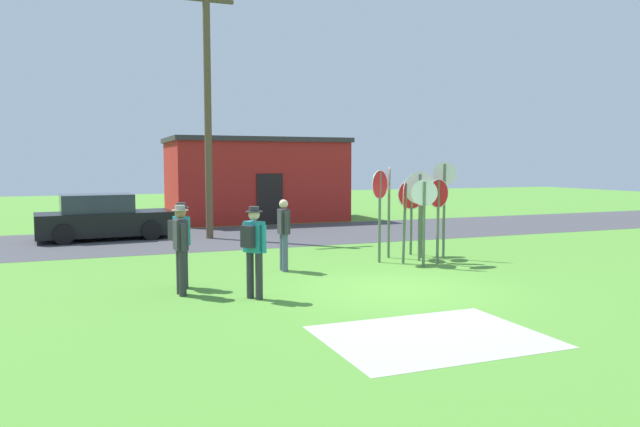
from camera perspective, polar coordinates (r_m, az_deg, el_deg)
name	(u,v)px	position (r m, az deg, el deg)	size (l,w,h in m)	color
ground_plane	(396,289)	(12.22, 7.33, -7.18)	(80.00, 80.00, 0.00)	#518E33
street_asphalt	(264,235)	(21.03, -5.39, -2.08)	(60.00, 6.40, 0.01)	#424247
concrete_path	(433,336)	(9.06, 10.73, -11.49)	(3.20, 2.40, 0.01)	#ADAAA3
building_background	(255,179)	(26.70, -6.23, 3.29)	(7.58, 4.69, 3.62)	#B2231E
utility_pole	(208,106)	(20.38, -10.70, 10.05)	(1.80, 0.24, 8.45)	brown
parked_car_on_street	(103,219)	(21.09, -20.03, -0.47)	(4.43, 2.28, 1.51)	black
stop_sign_leaning_right	(438,206)	(15.14, 11.25, 0.69)	(0.71, 0.22, 2.15)	#51664C
stop_sign_leaning_left	(444,195)	(16.08, 11.81, 1.74)	(0.49, 0.39, 2.57)	#51664C
stop_sign_far_back	(424,209)	(14.69, 9.93, 0.45)	(0.54, 0.39, 2.14)	#51664C
stop_sign_center_cluster	(422,209)	(16.09, 9.71, 0.43)	(0.52, 0.43, 1.96)	#51664C
stop_sign_rear_right	(380,199)	(15.19, 5.75, 1.36)	(0.65, 0.41, 2.37)	#51664C
stop_sign_tallest	(389,196)	(15.95, 6.61, 1.64)	(0.36, 0.63, 2.43)	#51664C
stop_sign_nearest	(420,199)	(15.58, 9.54, 1.34)	(0.78, 0.32, 2.32)	#51664C
stop_sign_low_front	(411,203)	(16.58, 8.75, 1.00)	(0.84, 0.10, 2.10)	#51664C
stop_sign_rear_left	(405,208)	(15.11, 8.12, 0.52)	(0.45, 0.60, 2.07)	#51664C
person_in_teal	(254,246)	(11.14, -6.38, -3.07)	(0.46, 0.49, 1.74)	#2D2D33
person_in_blue	(284,231)	(13.99, -3.49, -1.67)	(0.24, 0.57, 1.69)	#4C5670
person_with_sunhat	(181,239)	(12.41, -13.19, -2.35)	(0.42, 0.55, 1.74)	#2D2D33
person_holding_notes	(181,244)	(11.71, -13.19, -2.90)	(0.31, 0.57, 1.74)	#2D2D33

